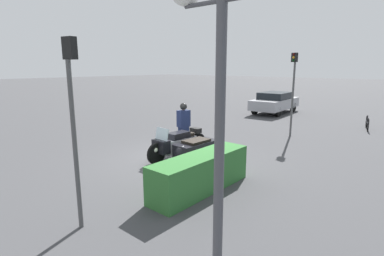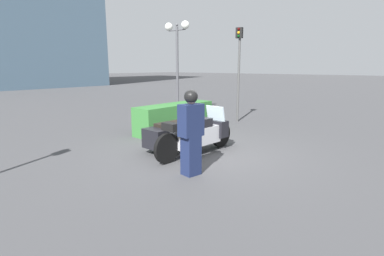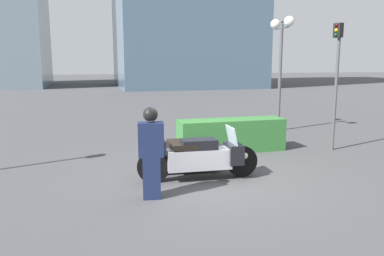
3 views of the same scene
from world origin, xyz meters
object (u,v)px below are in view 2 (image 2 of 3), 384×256
object	(u,v)px
twin_lamp_post	(177,42)
traffic_light_near	(239,62)
hedge_bush_curbside	(175,118)
police_motorcycle	(186,133)
officer_rider	(191,131)

from	to	relation	value
twin_lamp_post	traffic_light_near	bearing A→B (deg)	-90.25
hedge_bush_curbside	twin_lamp_post	size ratio (longest dim) A/B	0.75
traffic_light_near	twin_lamp_post	bearing A→B (deg)	-99.27
police_motorcycle	traffic_light_near	distance (m)	5.17
police_motorcycle	officer_rider	distance (m)	1.81
police_motorcycle	officer_rider	xyz separation A→B (m)	(-1.24, -1.24, 0.45)
police_motorcycle	hedge_bush_curbside	xyz separation A→B (m)	(1.66, 2.00, -0.01)
hedge_bush_curbside	traffic_light_near	size ratio (longest dim) A/B	0.85
officer_rider	hedge_bush_curbside	bearing A→B (deg)	146.36
officer_rider	twin_lamp_post	world-z (taller)	twin_lamp_post
officer_rider	twin_lamp_post	distance (m)	8.67
hedge_bush_curbside	traffic_light_near	bearing A→B (deg)	-12.81
hedge_bush_curbside	twin_lamp_post	world-z (taller)	twin_lamp_post
police_motorcycle	twin_lamp_post	size ratio (longest dim) A/B	0.65
officer_rider	twin_lamp_post	bearing A→B (deg)	143.42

